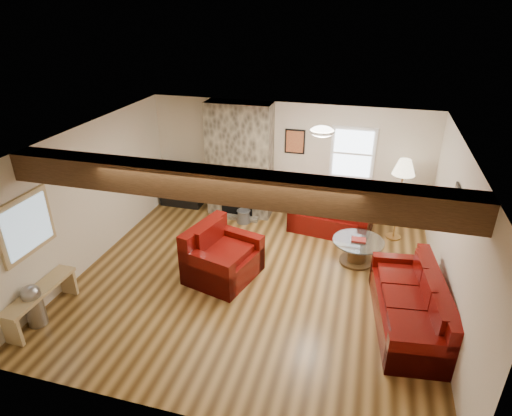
% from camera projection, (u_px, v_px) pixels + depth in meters
% --- Properties ---
extents(room, '(8.00, 8.00, 8.00)m').
position_uv_depth(room, '(253.00, 217.00, 6.81)').
color(room, '#4E3314').
rests_on(room, ground).
extents(floor, '(6.00, 6.00, 0.00)m').
position_uv_depth(floor, '(253.00, 282.00, 7.36)').
color(floor, '#4E3314').
rests_on(floor, ground).
extents(oak_beam, '(6.00, 0.36, 0.38)m').
position_uv_depth(oak_beam, '(225.00, 185.00, 5.26)').
color(oak_beam, '#33200F').
rests_on(oak_beam, room).
extents(chimney_breast, '(1.40, 0.67, 2.50)m').
position_uv_depth(chimney_breast, '(240.00, 162.00, 9.22)').
color(chimney_breast, '#3A352D').
rests_on(chimney_breast, floor).
extents(back_window, '(0.90, 0.08, 1.10)m').
position_uv_depth(back_window, '(353.00, 153.00, 8.71)').
color(back_window, white).
rests_on(back_window, room).
extents(hatch_window, '(0.08, 1.00, 0.90)m').
position_uv_depth(hatch_window, '(26.00, 226.00, 6.12)').
color(hatch_window, tan).
rests_on(hatch_window, room).
extents(ceiling_dome, '(0.40, 0.40, 0.18)m').
position_uv_depth(ceiling_dome, '(322.00, 133.00, 6.85)').
color(ceiling_dome, white).
rests_on(ceiling_dome, room).
extents(artwork_back, '(0.42, 0.06, 0.52)m').
position_uv_depth(artwork_back, '(295.00, 142.00, 8.92)').
color(artwork_back, black).
rests_on(artwork_back, room).
extents(artwork_right, '(0.06, 0.55, 0.42)m').
position_uv_depth(artwork_right, '(456.00, 202.00, 6.15)').
color(artwork_right, black).
rests_on(artwork_right, room).
extents(sofa_three, '(1.13, 2.18, 0.81)m').
position_uv_depth(sofa_three, '(409.00, 302.00, 6.22)').
color(sofa_three, '#420504').
rests_on(sofa_three, floor).
extents(loveseat, '(1.74, 1.15, 0.86)m').
position_uv_depth(loveseat, '(332.00, 211.00, 8.85)').
color(loveseat, '#420504').
rests_on(loveseat, floor).
extents(armchair_red, '(1.27, 1.37, 0.93)m').
position_uv_depth(armchair_red, '(223.00, 253.00, 7.30)').
color(armchair_red, '#420504').
rests_on(armchair_red, floor).
extents(coffee_table, '(0.93, 0.93, 0.48)m').
position_uv_depth(coffee_table, '(357.00, 251.00, 7.81)').
color(coffee_table, '#422C15').
rests_on(coffee_table, floor).
extents(tv_cabinet, '(0.95, 0.38, 0.48)m').
position_uv_depth(tv_cabinet, '(182.00, 195.00, 10.03)').
color(tv_cabinet, black).
rests_on(tv_cabinet, floor).
extents(television, '(0.86, 0.11, 0.50)m').
position_uv_depth(television, '(180.00, 176.00, 9.81)').
color(television, black).
rests_on(television, tv_cabinet).
extents(floor_lamp, '(0.43, 0.43, 1.68)m').
position_uv_depth(floor_lamp, '(404.00, 172.00, 8.10)').
color(floor_lamp, tan).
rests_on(floor_lamp, floor).
extents(pine_bench, '(0.31, 1.32, 0.49)m').
position_uv_depth(pine_bench, '(42.00, 303.00, 6.44)').
color(pine_bench, tan).
rests_on(pine_bench, floor).
extents(pedal_bin, '(0.32, 0.32, 0.68)m').
position_uv_depth(pedal_bin, '(34.00, 305.00, 6.26)').
color(pedal_bin, '#97979B').
rests_on(pedal_bin, floor).
extents(coal_bucket, '(0.31, 0.31, 0.29)m').
position_uv_depth(coal_bucket, '(244.00, 216.00, 9.27)').
color(coal_bucket, slate).
rests_on(coal_bucket, floor).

